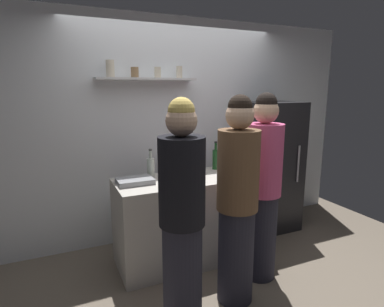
{
  "coord_description": "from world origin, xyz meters",
  "views": [
    {
      "loc": [
        -1.38,
        -2.34,
        1.8
      ],
      "look_at": [
        -0.09,
        0.53,
        1.15
      ],
      "focal_mm": 29.77,
      "sensor_mm": 36.0,
      "label": 1
    }
  ],
  "objects": [
    {
      "name": "baking_pan",
      "position": [
        -0.68,
        0.56,
        0.92
      ],
      "size": [
        0.34,
        0.24,
        0.05
      ],
      "primitive_type": "cube",
      "color": "gray",
      "rests_on": "counter"
    },
    {
      "name": "person_blonde",
      "position": [
        -0.55,
        -0.32,
        0.87
      ],
      "size": [
        0.34,
        0.34,
        1.74
      ],
      "rotation": [
        0.0,
        0.0,
        3.47
      ],
      "color": "#262633",
      "rests_on": "ground"
    },
    {
      "name": "wine_bottle_dark_glass",
      "position": [
        0.3,
        0.34,
        1.02
      ],
      "size": [
        0.06,
        0.06,
        0.32
      ],
      "color": "black",
      "rests_on": "counter"
    },
    {
      "name": "wine_bottle_green_glass",
      "position": [
        0.29,
        0.73,
        1.02
      ],
      "size": [
        0.07,
        0.07,
        0.32
      ],
      "color": "#19471E",
      "rests_on": "counter"
    },
    {
      "name": "person_brown_jacket",
      "position": [
        -0.03,
        -0.24,
        0.87
      ],
      "size": [
        0.34,
        0.34,
        1.75
      ],
      "rotation": [
        0.0,
        0.0,
        2.15
      ],
      "color": "#262633",
      "rests_on": "ground"
    },
    {
      "name": "back_wall_assembly",
      "position": [
        -0.0,
        1.25,
        1.3
      ],
      "size": [
        4.8,
        0.32,
        2.6
      ],
      "color": "white",
      "rests_on": "ground"
    },
    {
      "name": "wine_bottle_pale_glass",
      "position": [
        -0.48,
        0.71,
        1.01
      ],
      "size": [
        0.08,
        0.08,
        0.3
      ],
      "color": "#B2BFB2",
      "rests_on": "counter"
    },
    {
      "name": "wine_bottle_amber_glass",
      "position": [
        0.49,
        0.76,
        1.03
      ],
      "size": [
        0.07,
        0.07,
        0.35
      ],
      "color": "#472814",
      "rests_on": "counter"
    },
    {
      "name": "refrigerator",
      "position": [
        1.14,
        0.85,
        0.82
      ],
      "size": [
        0.67,
        0.6,
        1.63
      ],
      "color": "black",
      "rests_on": "ground"
    },
    {
      "name": "utensil_holder",
      "position": [
        0.03,
        0.64,
        0.96
      ],
      "size": [
        0.1,
        0.1,
        0.22
      ],
      "color": "#B2B2B7",
      "rests_on": "counter"
    },
    {
      "name": "water_bottle_plastic",
      "position": [
        0.46,
        0.34,
        1.01
      ],
      "size": [
        0.09,
        0.09,
        0.25
      ],
      "color": "silver",
      "rests_on": "counter"
    },
    {
      "name": "counter",
      "position": [
        -0.09,
        0.53,
        0.45
      ],
      "size": [
        1.56,
        0.63,
        0.9
      ],
      "primitive_type": "cube",
      "color": "#B7B2A8",
      "rests_on": "ground"
    },
    {
      "name": "ground_plane",
      "position": [
        0.0,
        0.0,
        0.0
      ],
      "size": [
        5.28,
        5.28,
        0.0
      ],
      "primitive_type": "plane",
      "color": "#726656"
    },
    {
      "name": "person_pink_top",
      "position": [
        0.37,
        -0.04,
        0.88
      ],
      "size": [
        0.34,
        0.34,
        1.76
      ],
      "rotation": [
        0.0,
        0.0,
        2.55
      ],
      "color": "#262633",
      "rests_on": "ground"
    }
  ]
}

